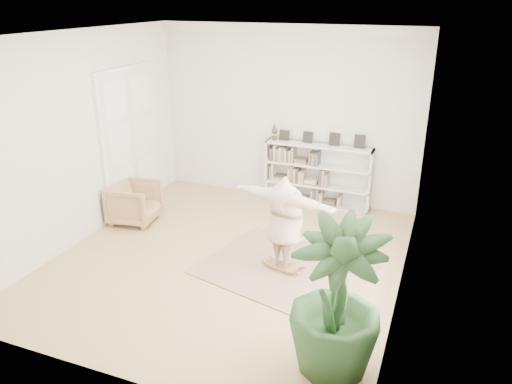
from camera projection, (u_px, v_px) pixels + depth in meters
floor at (229, 259)px, 8.34m from camera, size 6.00×6.00×0.00m
room_shell at (288, 28)px, 9.59m from camera, size 6.00×6.00×6.00m
doors at (130, 142)px, 9.87m from camera, size 0.09×1.78×2.92m
bookshelf at (317, 176)px, 10.29m from camera, size 2.20×0.35×1.64m
armchair at (134, 203)px, 9.58m from camera, size 0.97×0.95×0.78m
rug at (284, 269)px, 8.01m from camera, size 2.91×2.54×0.02m
rocker_board at (284, 266)px, 7.99m from camera, size 0.53×0.39×0.10m
person at (285, 220)px, 7.69m from camera, size 1.93×0.94×1.51m
houseplant at (336, 300)px, 5.55m from camera, size 1.18×1.18×1.91m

